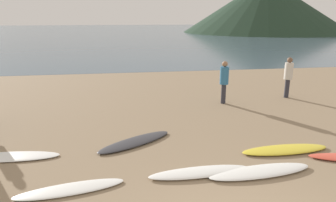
{
  "coord_description": "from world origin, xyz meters",
  "views": [
    {
      "loc": [
        -1.68,
        -2.93,
        3.32
      ],
      "look_at": [
        -0.17,
        6.7,
        0.6
      ],
      "focal_mm": 32.8,
      "sensor_mm": 36.0,
      "label": 1
    }
  ],
  "objects_px": {
    "person_2": "(224,79)",
    "surfboard_2": "(135,142)",
    "surfboard_0": "(9,157)",
    "surfboard_4": "(260,171)",
    "surfboard_1": "(70,189)",
    "surfboard_3": "(200,172)",
    "person_1": "(288,74)",
    "surfboard_5": "(285,150)"
  },
  "relations": [
    {
      "from": "surfboard_4",
      "to": "surfboard_0",
      "type": "bearing_deg",
      "value": 158.42
    },
    {
      "from": "surfboard_0",
      "to": "person_2",
      "type": "height_order",
      "value": "person_2"
    },
    {
      "from": "person_1",
      "to": "person_2",
      "type": "relative_size",
      "value": 1.02
    },
    {
      "from": "surfboard_5",
      "to": "person_1",
      "type": "height_order",
      "value": "person_1"
    },
    {
      "from": "surfboard_1",
      "to": "person_2",
      "type": "xyz_separation_m",
      "value": [
        5.0,
        5.53,
        0.94
      ]
    },
    {
      "from": "surfboard_4",
      "to": "surfboard_5",
      "type": "distance_m",
      "value": 1.49
    },
    {
      "from": "person_1",
      "to": "surfboard_3",
      "type": "bearing_deg",
      "value": 18.54
    },
    {
      "from": "surfboard_0",
      "to": "surfboard_1",
      "type": "height_order",
      "value": "surfboard_1"
    },
    {
      "from": "surfboard_1",
      "to": "person_1",
      "type": "xyz_separation_m",
      "value": [
        7.92,
        5.98,
        0.96
      ]
    },
    {
      "from": "surfboard_1",
      "to": "surfboard_2",
      "type": "bearing_deg",
      "value": 47.49
    },
    {
      "from": "surfboard_4",
      "to": "person_2",
      "type": "distance_m",
      "value": 5.65
    },
    {
      "from": "surfboard_4",
      "to": "person_1",
      "type": "distance_m",
      "value": 7.17
    },
    {
      "from": "surfboard_5",
      "to": "person_1",
      "type": "distance_m",
      "value": 5.77
    },
    {
      "from": "surfboard_2",
      "to": "surfboard_3",
      "type": "xyz_separation_m",
      "value": [
        1.29,
        -1.91,
        0.0
      ]
    },
    {
      "from": "surfboard_0",
      "to": "surfboard_4",
      "type": "height_order",
      "value": "surfboard_4"
    },
    {
      "from": "surfboard_5",
      "to": "person_1",
      "type": "relative_size",
      "value": 1.37
    },
    {
      "from": "surfboard_0",
      "to": "surfboard_2",
      "type": "xyz_separation_m",
      "value": [
        3.07,
        0.42,
        0.01
      ]
    },
    {
      "from": "surfboard_0",
      "to": "person_1",
      "type": "relative_size",
      "value": 1.43
    },
    {
      "from": "surfboard_5",
      "to": "person_2",
      "type": "distance_m",
      "value": 4.6
    },
    {
      "from": "surfboard_0",
      "to": "surfboard_2",
      "type": "relative_size",
      "value": 1.06
    },
    {
      "from": "person_2",
      "to": "person_1",
      "type": "bearing_deg",
      "value": 9.71
    },
    {
      "from": "surfboard_1",
      "to": "person_2",
      "type": "height_order",
      "value": "person_2"
    },
    {
      "from": "surfboard_4",
      "to": "surfboard_1",
      "type": "bearing_deg",
      "value": 175.58
    },
    {
      "from": "surfboard_3",
      "to": "person_2",
      "type": "bearing_deg",
      "value": 63.42
    },
    {
      "from": "surfboard_3",
      "to": "person_2",
      "type": "xyz_separation_m",
      "value": [
        2.33,
        5.3,
        0.93
      ]
    },
    {
      "from": "surfboard_0",
      "to": "surfboard_4",
      "type": "bearing_deg",
      "value": -12.56
    },
    {
      "from": "surfboard_5",
      "to": "person_2",
      "type": "height_order",
      "value": "person_2"
    },
    {
      "from": "surfboard_1",
      "to": "surfboard_5",
      "type": "height_order",
      "value": "surfboard_5"
    },
    {
      "from": "surfboard_4",
      "to": "surfboard_5",
      "type": "relative_size",
      "value": 1.04
    },
    {
      "from": "surfboard_0",
      "to": "surfboard_3",
      "type": "bearing_deg",
      "value": -15.06
    },
    {
      "from": "person_2",
      "to": "surfboard_4",
      "type": "bearing_deg",
      "value": -99.48
    },
    {
      "from": "person_1",
      "to": "surfboard_2",
      "type": "bearing_deg",
      "value": 1.35
    },
    {
      "from": "surfboard_1",
      "to": "surfboard_3",
      "type": "distance_m",
      "value": 2.68
    },
    {
      "from": "surfboard_2",
      "to": "person_2",
      "type": "xyz_separation_m",
      "value": [
        3.62,
        3.39,
        0.93
      ]
    },
    {
      "from": "surfboard_2",
      "to": "surfboard_4",
      "type": "bearing_deg",
      "value": -70.76
    },
    {
      "from": "surfboard_5",
      "to": "person_2",
      "type": "bearing_deg",
      "value": 89.96
    },
    {
      "from": "surfboard_2",
      "to": "surfboard_1",
      "type": "bearing_deg",
      "value": -154.98
    },
    {
      "from": "person_2",
      "to": "surfboard_2",
      "type": "bearing_deg",
      "value": -135.81
    },
    {
      "from": "surfboard_1",
      "to": "surfboard_5",
      "type": "xyz_separation_m",
      "value": [
        5.11,
        1.03,
        0.01
      ]
    },
    {
      "from": "surfboard_2",
      "to": "person_1",
      "type": "xyz_separation_m",
      "value": [
        6.53,
        3.84,
        0.95
      ]
    },
    {
      "from": "surfboard_1",
      "to": "surfboard_3",
      "type": "bearing_deg",
      "value": -4.63
    },
    {
      "from": "surfboard_4",
      "to": "surfboard_5",
      "type": "height_order",
      "value": "surfboard_4"
    }
  ]
}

